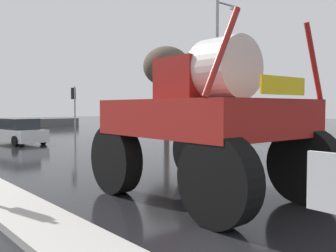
% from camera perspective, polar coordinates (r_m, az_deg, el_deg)
% --- Properties ---
extents(ground_plane, '(120.00, 120.00, 0.00)m').
position_cam_1_polar(ground_plane, '(19.35, -19.04, -3.80)').
color(ground_plane, black).
extents(median_island, '(1.24, 11.70, 0.15)m').
position_cam_1_polar(median_island, '(6.83, -16.30, -15.50)').
color(median_island, '#B2AFA8').
rests_on(median_island, ground).
extents(oversize_sprayer, '(3.89, 5.38, 4.09)m').
position_cam_1_polar(oversize_sprayer, '(9.14, 5.76, 0.78)').
color(oversize_sprayer, black).
rests_on(oversize_sprayer, ground).
extents(sedan_ahead, '(2.34, 4.30, 1.52)m').
position_cam_1_polar(sedan_ahead, '(24.08, -21.70, -0.85)').
color(sedan_ahead, silver).
rests_on(sedan_ahead, ground).
extents(traffic_signal_near_right, '(0.24, 0.54, 3.88)m').
position_cam_1_polar(traffic_signal_near_right, '(15.22, 2.08, 5.25)').
color(traffic_signal_near_right, '#A8AAAF').
rests_on(traffic_signal_near_right, ground).
extents(traffic_signal_far_left, '(0.24, 0.55, 3.71)m').
position_cam_1_polar(traffic_signal_far_left, '(28.61, -14.08, 3.84)').
color(traffic_signal_far_left, '#A8AAAF').
rests_on(traffic_signal_far_left, ground).
extents(streetlight_near_right, '(1.69, 0.24, 7.80)m').
position_cam_1_polar(streetlight_near_right, '(20.18, 7.65, 8.91)').
color(streetlight_near_right, '#A8AAAF').
rests_on(streetlight_near_right, ground).
extents(bare_tree_right, '(3.37, 3.37, 6.54)m').
position_cam_1_polar(bare_tree_right, '(27.39, -0.22, 8.88)').
color(bare_tree_right, '#473828').
rests_on(bare_tree_right, ground).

